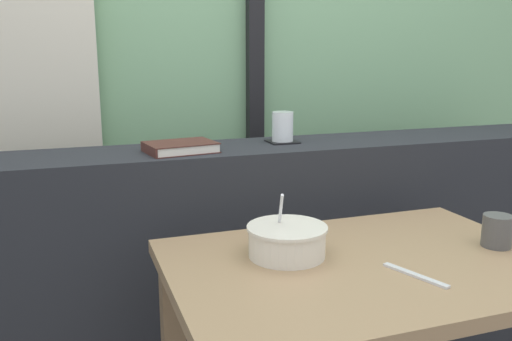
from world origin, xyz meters
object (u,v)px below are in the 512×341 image
Objects in this scene: closed_book at (180,147)px; soup_bowl at (287,241)px; breakfast_table at (362,308)px; ceramic_mug at (498,231)px; coaster_square at (282,142)px; juice_glass at (283,128)px; fork_utensil at (415,275)px.

closed_book is 1.16× the size of soup_bowl.
breakfast_table is at bearing -60.44° from closed_book.
ceramic_mug is (0.55, -0.12, 0.00)m from soup_bowl.
juice_glass is at bearing 0.00° from coaster_square.
closed_book reaches higher than coaster_square.
juice_glass reaches higher than closed_book.
coaster_square reaches higher than ceramic_mug.
soup_bowl reaches higher than fork_utensil.
coaster_square is 0.97× the size of juice_glass.
fork_utensil is at bearing -163.49° from ceramic_mug.
soup_bowl reaches higher than breakfast_table.
coaster_square reaches higher than fork_utensil.
fork_utensil is (0.02, -0.77, -0.19)m from coaster_square.
ceramic_mug is (0.32, 0.10, 0.04)m from fork_utensil.
juice_glass reaches higher than soup_bowl.
breakfast_table is at bearing 176.22° from ceramic_mug.
fork_utensil is (0.06, -0.12, 0.13)m from breakfast_table.
breakfast_table is 0.19m from fork_utensil.
ceramic_mug is at bearing -63.44° from juice_glass.
juice_glass is at bearing 69.13° from soup_bowl.
coaster_square is at bearing 116.56° from ceramic_mug.
closed_book is (-0.38, -0.06, -0.03)m from juice_glass.
ceramic_mug is (0.34, -0.67, -0.20)m from juice_glass.
closed_book is 2.07× the size of ceramic_mug.
coaster_square is at bearing 9.64° from closed_book.
breakfast_table is 8.46× the size of ceramic_mug.
coaster_square is 0.59× the size of fork_utensil.
coaster_square is 0.43× the size of closed_book.
breakfast_table is 5.62× the size of fork_utensil.
coaster_square is (0.04, 0.65, 0.32)m from breakfast_table.
juice_glass is (0.00, 0.00, 0.05)m from coaster_square.
soup_bowl reaches higher than ceramic_mug.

